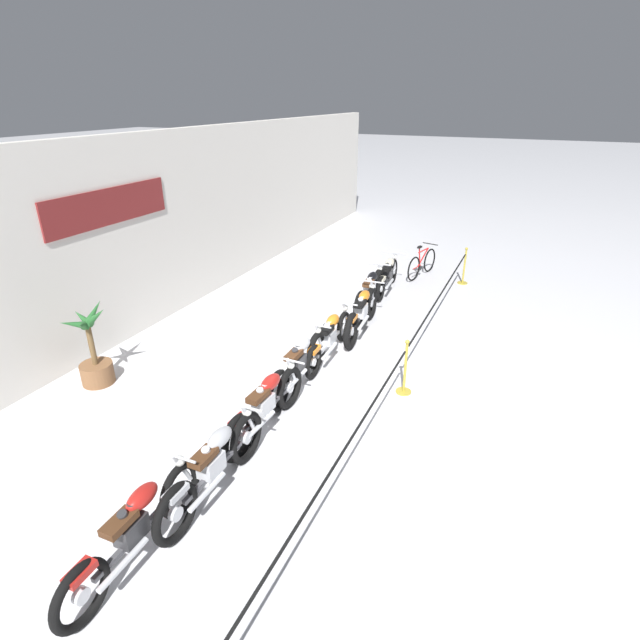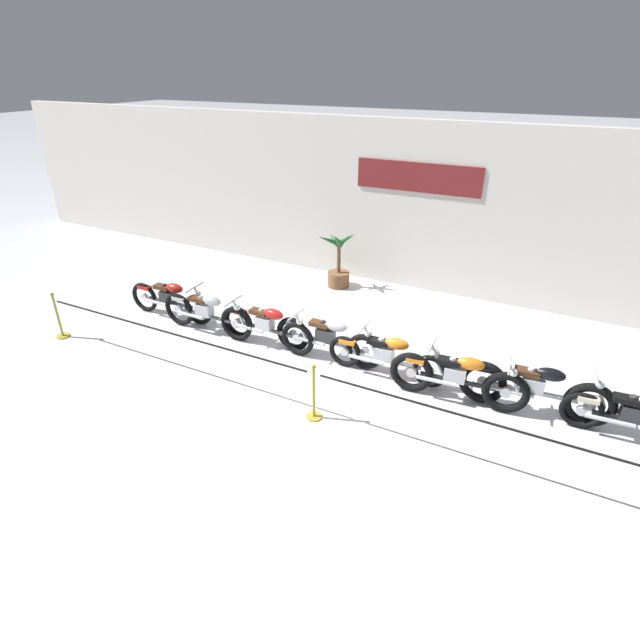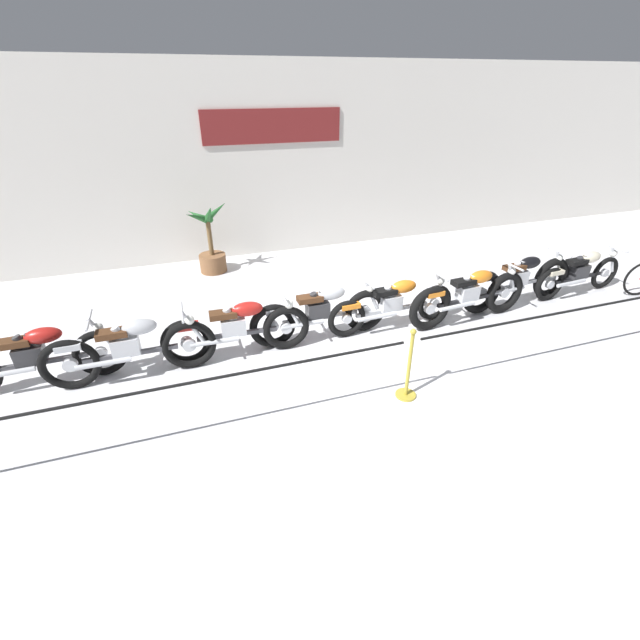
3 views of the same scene
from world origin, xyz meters
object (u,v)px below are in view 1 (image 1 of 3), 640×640
(motorcycle_red_0, at_px, (136,529))
(stanchion_mid_left, at_px, (405,375))
(motorcycle_silver_3, at_px, (299,365))
(motorcycle_orange_4, at_px, (330,337))
(motorcycle_silver_1, at_px, (214,465))
(motorcycle_black_6, at_px, (370,292))
(motorcycle_orange_5, at_px, (362,313))
(motorcycle_red_2, at_px, (266,405))
(bicycle, at_px, (422,264))
(stanchion_mid_right, at_px, (464,271))
(motorcycle_cream_7, at_px, (388,275))
(stanchion_far_left, at_px, (380,398))
(potted_palm_left_of_row, at_px, (94,355))

(motorcycle_red_0, relative_size, stanchion_mid_left, 2.19)
(motorcycle_silver_3, height_order, motorcycle_orange_4, motorcycle_silver_3)
(motorcycle_silver_1, height_order, motorcycle_black_6, motorcycle_black_6)
(motorcycle_silver_3, relative_size, motorcycle_orange_5, 0.97)
(motorcycle_red_2, relative_size, bicycle, 1.33)
(stanchion_mid_right, bearing_deg, motorcycle_orange_4, 162.72)
(motorcycle_orange_5, bearing_deg, motorcycle_cream_7, 4.95)
(stanchion_mid_right, bearing_deg, stanchion_far_left, 180.00)
(bicycle, bearing_deg, motorcycle_black_6, 170.04)
(bicycle, bearing_deg, motorcycle_cream_7, 161.13)
(stanchion_mid_right, bearing_deg, motorcycle_red_0, 170.61)
(motorcycle_red_2, relative_size, stanchion_mid_right, 2.14)
(motorcycle_black_6, xyz_separation_m, bicycle, (3.10, -0.54, -0.11))
(bicycle, relative_size, stanchion_mid_right, 1.60)
(motorcycle_red_0, bearing_deg, motorcycle_orange_4, -0.79)
(motorcycle_orange_5, height_order, stanchion_mid_right, stanchion_mid_right)
(motorcycle_silver_1, relative_size, motorcycle_orange_5, 0.97)
(motorcycle_orange_4, distance_m, motorcycle_cream_7, 4.10)
(stanchion_far_left, distance_m, stanchion_mid_left, 1.54)
(bicycle, bearing_deg, stanchion_far_left, -171.09)
(motorcycle_orange_5, xyz_separation_m, stanchion_mid_left, (-2.03, -1.54, -0.12))
(stanchion_far_left, bearing_deg, motorcycle_orange_4, 38.96)
(motorcycle_silver_1, height_order, motorcycle_orange_4, motorcycle_silver_1)
(motorcycle_silver_1, relative_size, motorcycle_black_6, 0.93)
(potted_palm_left_of_row, bearing_deg, motorcycle_cream_7, -27.27)
(motorcycle_red_0, relative_size, stanchion_mid_right, 2.19)
(motorcycle_orange_4, height_order, stanchion_mid_left, stanchion_mid_left)
(motorcycle_black_6, bearing_deg, bicycle, -9.96)
(motorcycle_silver_1, bearing_deg, potted_palm_left_of_row, 68.03)
(motorcycle_black_6, height_order, motorcycle_cream_7, motorcycle_black_6)
(stanchion_mid_left, bearing_deg, motorcycle_red_2, 139.42)
(motorcycle_red_2, distance_m, motorcycle_black_6, 5.25)
(motorcycle_orange_5, bearing_deg, motorcycle_silver_1, 179.36)
(motorcycle_silver_3, xyz_separation_m, stanchion_mid_right, (6.83, -1.80, -0.11))
(motorcycle_red_2, distance_m, stanchion_mid_left, 2.61)
(motorcycle_red_0, relative_size, motorcycle_orange_5, 0.96)
(motorcycle_red_2, xyz_separation_m, motorcycle_silver_3, (1.37, 0.10, -0.00))
(motorcycle_orange_5, bearing_deg, motorcycle_red_0, 177.76)
(stanchion_mid_left, bearing_deg, motorcycle_silver_1, 155.25)
(motorcycle_silver_3, distance_m, motorcycle_cream_7, 5.37)
(bicycle, bearing_deg, stanchion_mid_right, -96.63)
(motorcycle_orange_5, distance_m, motorcycle_cream_7, 2.74)
(potted_palm_left_of_row, bearing_deg, stanchion_far_left, -84.39)
(motorcycle_red_0, relative_size, potted_palm_left_of_row, 1.44)
(motorcycle_red_0, bearing_deg, motorcycle_silver_1, -9.41)
(motorcycle_black_6, height_order, potted_palm_left_of_row, potted_palm_left_of_row)
(motorcycle_cream_7, distance_m, stanchion_mid_right, 2.30)
(motorcycle_red_2, height_order, motorcycle_orange_4, motorcycle_red_2)
(motorcycle_red_0, bearing_deg, motorcycle_orange_5, -2.24)
(motorcycle_orange_4, bearing_deg, motorcycle_red_0, 179.21)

